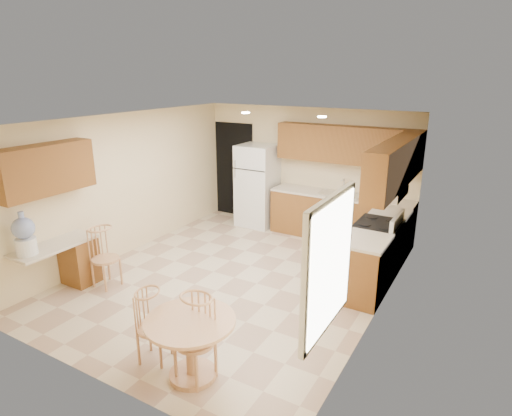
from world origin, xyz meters
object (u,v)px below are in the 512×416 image
Objects in this scene: chair_table_a at (148,323)px; chair_desk at (100,254)px; refrigerator at (257,186)px; stove at (376,249)px; water_crock at (24,235)px; chair_table_b at (189,336)px; dining_table at (191,340)px.

chair_desk is at bearing -132.98° from chair_table_a.
stove is (2.88, -1.22, -0.39)m from refrigerator.
chair_desk is at bearing 61.12° from water_crock.
chair_table_b is at bearing 72.04° from chair_desk.
stove is at bearing -22.99° from refrigerator.
chair_table_a is 0.90× the size of chair_table_b.
chair_desk is (-1.88, 0.97, 0.05)m from chair_table_a.
chair_table_b is at bearing 71.02° from chair_table_a.
refrigerator is 2.03× the size of chair_table_a.
refrigerator reaches higher than stove.
refrigerator is 1.81× the size of chair_table_b.
chair_table_b is (0.60, -0.03, 0.06)m from chair_table_a.
refrigerator reaches higher than water_crock.
water_crock is at bearing 178.10° from dining_table.
refrigerator reaches higher than dining_table.
water_crock is at bearing -24.84° from chair_desk.
water_crock is (-2.93, 0.19, 0.47)m from chair_table_b.
dining_table is (-1.04, -3.38, -0.01)m from stove.
chair_table_a is 0.92× the size of chair_desk.
stove is 1.15× the size of chair_table_b.
stove is 3.79m from chair_table_a.
water_crock is at bearing -103.12° from refrigerator.
chair_table_b is (-0.99, -3.47, 0.11)m from stove.
water_crock is at bearing -109.47° from chair_table_a.
refrigerator is 4.84m from chair_table_a.
stove is 4.26m from chair_desk.
stove is at bearing 72.82° from dining_table.
chair_table_b is 2.97m from water_crock.
dining_table is at bearing 80.17° from chair_table_a.
refrigerator is 1.86× the size of chair_desk.
chair_table_a is at bearing -74.63° from refrigerator.
chair_table_b reaches higher than chair_desk.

